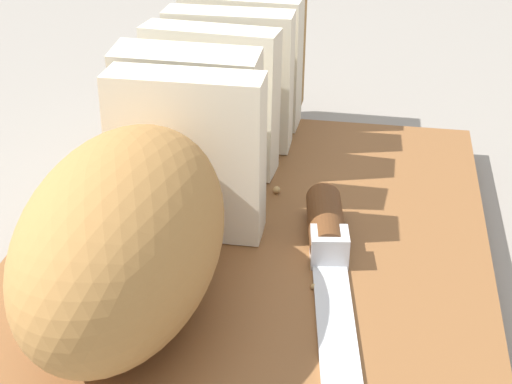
{
  "coord_description": "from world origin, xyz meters",
  "views": [
    {
      "loc": [
        -0.41,
        -0.06,
        0.29
      ],
      "look_at": [
        0.0,
        0.0,
        0.05
      ],
      "focal_mm": 53.62,
      "sensor_mm": 36.0,
      "label": 1
    }
  ],
  "objects": [
    {
      "name": "crumb_near_knife",
      "position": [
        -0.03,
        0.06,
        0.03
      ],
      "size": [
        0.01,
        0.01,
        0.01
      ],
      "primitive_type": "sphere",
      "color": "tan",
      "rests_on": "cutting_board"
    },
    {
      "name": "bread_knife",
      "position": [
        -0.03,
        -0.05,
        0.03
      ],
      "size": [
        0.25,
        0.05,
        0.02
      ],
      "rotation": [
        0.0,
        0.0,
        3.27
      ],
      "color": "silver",
      "rests_on": "cutting_board"
    },
    {
      "name": "crumb_near_loaf",
      "position": [
        -0.0,
        0.06,
        0.03
      ],
      "size": [
        0.0,
        0.0,
        0.0
      ],
      "primitive_type": "sphere",
      "color": "tan",
      "rests_on": "cutting_board"
    },
    {
      "name": "ground_plane",
      "position": [
        0.0,
        0.0,
        0.0
      ],
      "size": [
        3.0,
        3.0,
        0.0
      ],
      "primitive_type": "plane",
      "color": "gray"
    },
    {
      "name": "crumb_stray_left",
      "position": [
        -0.06,
        -0.04,
        0.03
      ],
      "size": [
        0.0,
        0.0,
        0.0
      ],
      "primitive_type": "sphere",
      "color": "tan",
      "rests_on": "cutting_board"
    },
    {
      "name": "crumb_stray_right",
      "position": [
        0.05,
        -0.01,
        0.03
      ],
      "size": [
        0.01,
        0.01,
        0.01
      ],
      "primitive_type": "sphere",
      "color": "tan",
      "rests_on": "cutting_board"
    },
    {
      "name": "cutting_board",
      "position": [
        0.0,
        0.0,
        0.01
      ],
      "size": [
        0.37,
        0.3,
        0.02
      ],
      "primitive_type": "cube",
      "rotation": [
        0.0,
        0.0,
        -0.02
      ],
      "color": "brown",
      "rests_on": "ground_plane"
    },
    {
      "name": "bread_loaf",
      "position": [
        0.01,
        0.05,
        0.08
      ],
      "size": [
        0.42,
        0.12,
        0.11
      ],
      "rotation": [
        0.0,
        0.0,
        -0.06
      ],
      "color": "#A8753D",
      "rests_on": "cutting_board"
    }
  ]
}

